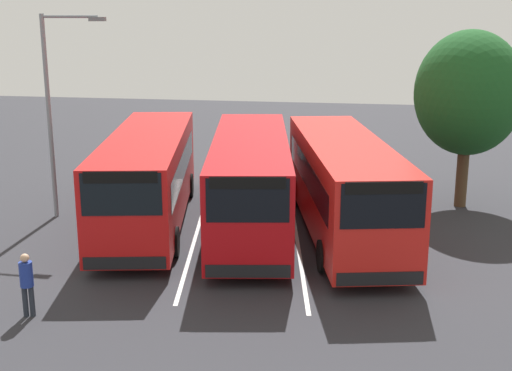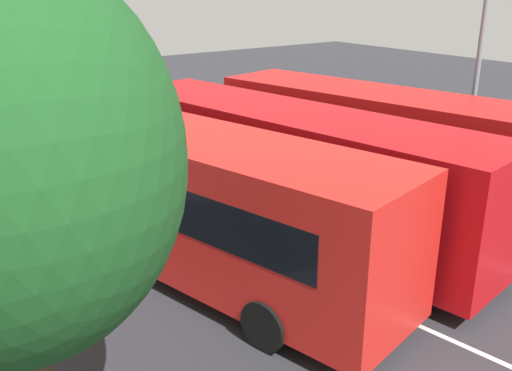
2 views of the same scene
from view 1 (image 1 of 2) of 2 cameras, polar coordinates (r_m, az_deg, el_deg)
The scene contains 9 objects.
ground_plane at distance 23.46m, azimuth -0.79°, elevation -3.55°, with size 67.12×67.12×0.00m, color #2B2B30.
bus_far_left at distance 23.80m, azimuth -9.10°, elevation 0.86°, with size 11.12×4.54×3.16m.
bus_center_left at distance 22.92m, azimuth -0.47°, elevation 0.52°, with size 11.11×4.20×3.16m.
bus_center_right at distance 22.60m, azimuth 7.41°, elevation 0.20°, with size 11.12×4.81×3.16m.
pedestrian at distance 17.43m, azimuth -18.76°, elevation -7.55°, with size 0.40×0.40×1.62m.
street_lamp at distance 24.84m, azimuth -16.62°, elevation 6.69°, with size 0.23×2.37×7.19m.
depot_tree at distance 26.37m, azimuth 17.46°, elevation 7.42°, with size 4.39×3.95×6.65m.
lane_stripe_outer_left at distance 23.82m, azimuth -4.83°, elevation -3.32°, with size 13.47×0.12×0.01m, color silver.
lane_stripe_inner_left at distance 23.23m, azimuth 3.35°, elevation -3.76°, with size 13.47×0.12×0.01m, color silver.
Camera 1 is at (21.94, 4.06, 7.25)m, focal length 47.47 mm.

